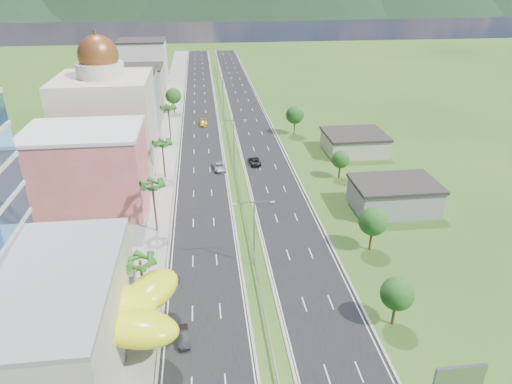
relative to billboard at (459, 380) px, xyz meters
name	(u,v)px	position (x,y,z in m)	size (l,w,h in m)	color
ground	(263,308)	(-17.00, 18.00, -4.42)	(500.00, 500.00, 0.00)	#2D5119
road_left	(200,117)	(-24.50, 108.00, -4.40)	(11.00, 260.00, 0.04)	black
road_right	(249,115)	(-9.50, 108.00, -4.40)	(11.00, 260.00, 0.04)	black
sidewalk_left	(169,118)	(-34.00, 108.00, -4.36)	(7.00, 260.00, 0.12)	gray
median_guardrail	(228,133)	(-17.00, 89.99, -3.80)	(0.10, 216.06, 0.76)	gray
streetlight_median_b	(254,227)	(-17.00, 28.00, 2.33)	(6.04, 0.25, 11.00)	gray
streetlight_median_c	(234,138)	(-17.00, 68.00, 2.33)	(6.04, 0.25, 11.00)	gray
streetlight_median_d	(223,91)	(-17.00, 113.00, 2.33)	(6.04, 0.25, 11.00)	gray
streetlight_median_e	(217,64)	(-17.00, 158.00, 2.33)	(6.04, 0.25, 11.00)	gray
lime_canopy	(97,310)	(-37.00, 14.00, 0.57)	(18.00, 15.00, 7.40)	yellow
pink_shophouse	(88,172)	(-45.00, 50.00, 3.08)	(20.00, 15.00, 15.00)	#CE5D54
domed_building	(107,116)	(-45.00, 73.00, 6.93)	(20.00, 20.00, 28.70)	beige
midrise_grey	(128,102)	(-44.00, 98.00, 3.58)	(16.00, 15.00, 16.00)	gray
midrise_beige	(138,89)	(-44.00, 120.00, 2.08)	(16.00, 15.00, 13.00)	#A9A48B
midrise_white	(144,67)	(-44.00, 143.00, 4.58)	(16.00, 15.00, 18.00)	silver
billboard	(459,380)	(0.00, 0.00, 0.00)	(5.20, 0.35, 6.20)	gray
shed_near	(394,197)	(11.00, 43.00, -1.92)	(15.00, 10.00, 5.00)	gray
shed_far	(354,144)	(13.00, 73.00, -2.22)	(14.00, 12.00, 4.40)	#A9A48B
palm_tree_b	(140,263)	(-32.50, 20.00, 2.64)	(3.60, 3.60, 8.10)	#47301C
palm_tree_c	(152,187)	(-32.50, 40.00, 4.08)	(3.60, 3.60, 9.60)	#47301C
palm_tree_d	(162,145)	(-32.50, 63.00, 3.12)	(3.60, 3.60, 8.60)	#47301C
palm_tree_e	(168,109)	(-32.50, 88.00, 3.89)	(3.60, 3.60, 9.40)	#47301C
leafy_tree_lfar	(173,96)	(-32.50, 113.00, 1.16)	(4.90, 4.90, 8.05)	#47301C
leafy_tree_ra	(397,294)	(-1.00, 13.00, 0.35)	(4.20, 4.20, 6.90)	#47301C
leafy_tree_rb	(373,222)	(2.00, 30.00, 0.76)	(4.55, 4.55, 7.47)	#47301C
leafy_tree_rc	(340,159)	(5.00, 58.00, -0.05)	(3.85, 3.85, 6.33)	#47301C
leafy_tree_rd	(295,115)	(1.00, 88.00, 1.16)	(4.90, 4.90, 8.05)	#47301C
mountain_ridge	(263,15)	(43.00, 468.00, -4.42)	(860.00, 140.00, 90.00)	black
car_dark_left	(183,337)	(-27.35, 13.14, -3.73)	(1.39, 3.97, 1.31)	black
car_silver_mid_left	(219,167)	(-20.59, 65.72, -3.62)	(2.51, 5.45, 1.52)	#989A9F
car_yellow_far_left	(203,123)	(-23.69, 99.24, -3.67)	(1.99, 4.89, 1.42)	gold
car_dark_far_right	(255,161)	(-12.23, 68.16, -3.67)	(2.37, 5.13, 1.43)	black
motorcycle	(179,278)	(-28.24, 25.20, -3.82)	(0.53, 1.75, 1.12)	black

